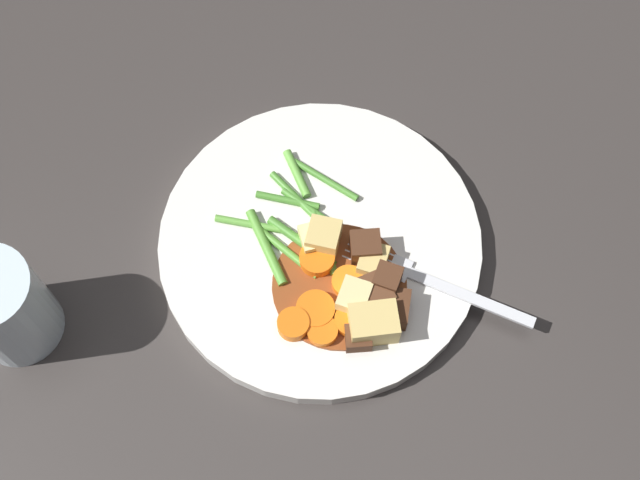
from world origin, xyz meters
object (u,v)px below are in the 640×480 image
Objects in this scene: carrot_slice_3 at (351,321)px; meat_chunk_4 at (394,308)px; carrot_slice_1 at (349,282)px; potato_chunk_1 at (311,236)px; carrot_slice_5 at (322,331)px; potato_chunk_3 at (373,262)px; fork at (432,282)px; carrot_slice_2 at (315,310)px; carrot_slice_0 at (293,324)px; dinner_plate at (320,244)px; meat_chunk_2 at (358,338)px; potato_chunk_2 at (327,235)px; meat_chunk_0 at (365,248)px; meat_chunk_1 at (387,281)px; carrot_slice_4 at (317,259)px; water_glass at (4,307)px; meat_chunk_3 at (371,295)px; potato_chunk_4 at (354,298)px; potato_chunk_0 at (373,323)px.

carrot_slice_3 is 0.04m from meat_chunk_4.
potato_chunk_1 is at bearing -179.66° from carrot_slice_1.
carrot_slice_5 is 0.92× the size of potato_chunk_3.
fork is at bearing 79.76° from carrot_slice_3.
potato_chunk_3 reaches higher than fork.
carrot_slice_0 is at bearing -92.80° from carrot_slice_2.
carrot_slice_3 is 1.09× the size of carrot_slice_5.
meat_chunk_4 reaches higher than dinner_plate.
dinner_plate is at bearing 161.23° from meat_chunk_2.
carrot_slice_2 is 0.04m from meat_chunk_2.
fork is at bearing 78.13° from carrot_slice_5.
meat_chunk_2 is (0.05, -0.05, -0.00)m from potato_chunk_3.
potato_chunk_2 is 0.09m from meat_chunk_4.
potato_chunk_3 and meat_chunk_4 have the same top height.
meat_chunk_4 is (0.04, 0.05, 0.01)m from carrot_slice_2.
potato_chunk_3 is at bearing 23.19° from dinner_plate.
potato_chunk_1 is at bearing -171.29° from meat_chunk_4.
carrot_slice_5 is at bearing -30.99° from potato_chunk_1.
potato_chunk_2 is 1.10× the size of meat_chunk_0.
meat_chunk_0 is 0.96× the size of meat_chunk_1.
carrot_slice_4 is 0.08m from meat_chunk_4.
potato_chunk_2 is 0.04m from meat_chunk_0.
carrot_slice_0 is 0.89× the size of carrot_slice_4.
carrot_slice_3 is 0.06m from potato_chunk_3.
carrot_slice_2 is at bearing 53.93° from water_glass.
potato_chunk_2 is at bearing 49.71° from potato_chunk_1.
dinner_plate is 0.02m from potato_chunk_2.
meat_chunk_3 reaches higher than carrot_slice_1.
meat_chunk_2 is 0.14× the size of fork.
meat_chunk_3 is at bearing 14.94° from carrot_slice_4.
carrot_slice_1 is at bearing 145.33° from carrot_slice_3.
potato_chunk_2 is 0.88× the size of meat_chunk_3.
meat_chunk_1 is (0.05, 0.03, 0.01)m from carrot_slice_4.
meat_chunk_3 is at bearing 55.84° from water_glass.
meat_chunk_3 reaches higher than carrot_slice_3.
carrot_slice_0 is 0.09m from meat_chunk_1.
carrot_slice_2 is 1.17× the size of potato_chunk_3.
water_glass is (-0.19, -0.30, 0.03)m from fork.
water_glass is at bearing -124.68° from potato_chunk_4.
carrot_slice_4 is at bearing -61.61° from potato_chunk_2.
meat_chunk_0 is 0.85× the size of meat_chunk_4.
meat_chunk_2 is (0.08, -0.02, 0.00)m from carrot_slice_4.
carrot_slice_2 is 0.02m from carrot_slice_5.
potato_chunk_0 is at bearing 50.84° from water_glass.
potato_chunk_3 is (0.03, 0.04, 0.00)m from carrot_slice_4.
meat_chunk_2 is (0.09, -0.04, -0.01)m from potato_chunk_2.
potato_chunk_4 is at bearing 74.48° from carrot_slice_0.
meat_chunk_2 is at bearing -88.84° from fork.
potato_chunk_4 is at bearing 1.69° from carrot_slice_4.
carrot_slice_5 is (0.02, -0.05, -0.00)m from carrot_slice_1.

